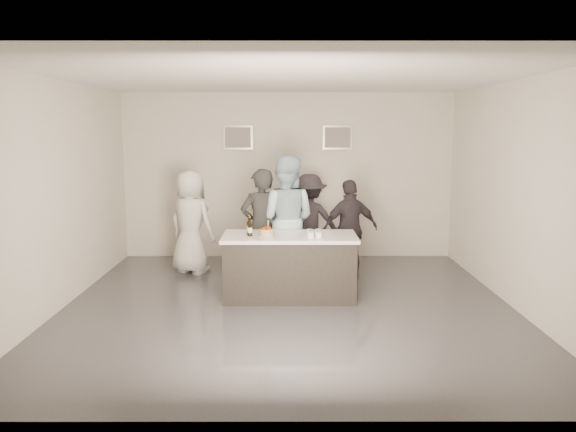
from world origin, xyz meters
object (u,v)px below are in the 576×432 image
object	(u,v)px
beer_bottle_a	(249,225)
person_main_black	(261,227)
cake	(267,233)
person_guest_right	(350,229)
beer_bottle_b	(250,227)
person_main_blue	(286,219)
person_guest_left	(191,222)
bar_counter	(290,266)
person_guest_back	(309,221)

from	to	relation	value
beer_bottle_a	person_main_black	bearing A→B (deg)	77.94
cake	person_guest_right	distance (m)	1.69
cake	beer_bottle_b	distance (m)	0.25
cake	person_main_black	xyz separation A→B (m)	(-0.11, 0.76, -0.05)
person_main_black	person_guest_right	xyz separation A→B (m)	(1.39, 0.34, -0.10)
person_main_blue	person_guest_left	size ratio (longest dim) A/B	1.16
bar_counter	beer_bottle_a	size ratio (longest dim) A/B	7.15
person_guest_right	person_guest_back	distance (m)	0.93
cake	person_main_black	world-z (taller)	person_main_black
person_guest_back	cake	bearing A→B (deg)	67.97
person_main_blue	person_guest_left	bearing A→B (deg)	-6.39
cake	person_guest_right	xyz separation A→B (m)	(1.28, 1.10, -0.15)
person_guest_left	person_guest_right	distance (m)	2.60
person_main_black	beer_bottle_a	bearing A→B (deg)	54.61
cake	beer_bottle_b	world-z (taller)	beer_bottle_b
cake	beer_bottle_b	size ratio (longest dim) A/B	0.76
bar_counter	beer_bottle_b	xyz separation A→B (m)	(-0.55, -0.08, 0.58)
person_main_blue	beer_bottle_a	bearing A→B (deg)	69.80
person_main_blue	person_main_black	bearing A→B (deg)	33.30
beer_bottle_a	person_guest_back	world-z (taller)	person_guest_back
bar_counter	person_main_blue	size ratio (longest dim) A/B	0.95
person_main_black	person_guest_back	size ratio (longest dim) A/B	1.10
bar_counter	person_main_blue	bearing A→B (deg)	94.03
person_guest_right	beer_bottle_a	bearing A→B (deg)	16.60
person_main_blue	person_guest_right	size ratio (longest dim) A/B	1.24
cake	beer_bottle_b	bearing A→B (deg)	-170.24
person_main_blue	person_guest_back	world-z (taller)	person_main_blue
cake	person_guest_left	distance (m)	1.94
beer_bottle_b	person_guest_right	bearing A→B (deg)	37.16
beer_bottle_a	person_guest_right	size ratio (longest dim) A/B	0.17
beer_bottle_b	person_main_blue	distance (m)	1.06
beer_bottle_b	person_guest_left	world-z (taller)	person_guest_left
cake	person_main_black	size ratio (longest dim) A/B	0.11
beer_bottle_a	person_guest_back	bearing A→B (deg)	61.52
beer_bottle_a	person_guest_right	world-z (taller)	person_guest_right
bar_counter	beer_bottle_a	distance (m)	0.82
bar_counter	beer_bottle_b	bearing A→B (deg)	-171.19
bar_counter	person_guest_right	bearing A→B (deg)	47.76
beer_bottle_b	person_main_blue	world-z (taller)	person_main_blue
beer_bottle_a	person_guest_back	distance (m)	1.92
person_main_blue	person_guest_right	xyz separation A→B (m)	(1.02, 0.21, -0.19)
beer_bottle_b	person_guest_back	world-z (taller)	person_guest_back
beer_bottle_a	person_main_blue	bearing A→B (deg)	56.68
cake	person_guest_back	world-z (taller)	person_guest_back
person_main_black	beer_bottle_b	bearing A→B (deg)	58.56
person_guest_left	person_guest_back	xyz separation A→B (m)	(1.95, 0.35, -0.04)
person_main_black	person_guest_back	xyz separation A→B (m)	(0.77, 1.04, -0.08)
bar_counter	person_guest_left	bearing A→B (deg)	139.00
person_guest_left	person_main_black	bearing A→B (deg)	-179.99
beer_bottle_a	person_main_black	size ratio (longest dim) A/B	0.15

